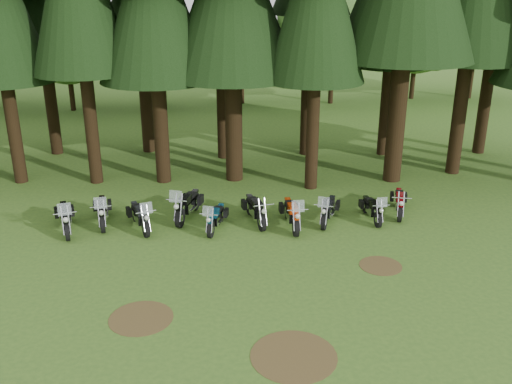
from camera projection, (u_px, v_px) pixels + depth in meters
ground at (245, 278)px, 17.90m from camera, size 120.00×120.00×0.00m
decid_2 at (69, 39)px, 38.51m from camera, size 6.72×6.53×8.40m
decid_3 at (155, 44)px, 39.40m from camera, size 6.12×5.95×7.65m
decid_4 at (245, 43)px, 41.01m from camera, size 5.93×5.76×7.41m
decid_5 at (340, 17)px, 40.26m from camera, size 8.45×8.21×10.56m
decid_6 at (423, 29)px, 42.30m from camera, size 7.06×6.86×8.82m
decid_7 at (486, 15)px, 42.09m from camera, size 8.44×8.20×10.55m
dirt_patch_0 at (141, 318)px, 15.82m from camera, size 1.80×1.80×0.01m
dirt_patch_1 at (381, 266)px, 18.69m from camera, size 1.40×1.40×0.01m
dirt_patch_2 at (294, 356)px, 14.24m from camera, size 2.20×2.20×0.01m
motorcycle_0 at (65, 218)px, 21.05m from camera, size 0.97×2.43×1.55m
motorcycle_1 at (102, 212)px, 21.70m from camera, size 0.69×2.39×1.50m
motorcycle_2 at (140, 217)px, 21.24m from camera, size 1.09×2.25×1.46m
motorcycle_3 at (187, 206)px, 22.18m from camera, size 1.07×2.48×1.58m
motorcycle_4 at (216, 218)px, 21.23m from camera, size 0.82×2.09×1.33m
motorcycle_5 at (255, 210)px, 21.84m from camera, size 0.63×2.33×0.96m
motorcycle_6 at (292, 215)px, 21.41m from camera, size 0.48×2.43×1.53m
motorcycle_7 at (328, 210)px, 21.88m from camera, size 1.09×2.18×1.41m
motorcycle_8 at (372, 209)px, 22.06m from camera, size 0.44×2.08×1.30m
motorcycle_9 at (399, 203)px, 22.62m from camera, size 0.72×2.20×0.91m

